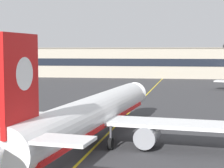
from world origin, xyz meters
TOP-DOWN VIEW (x-y plane):
  - taxiway_centreline at (0.00, 30.00)m, footprint 9.08×179.80m
  - airliner_foreground at (-1.45, 10.01)m, footprint 32.35×41.46m
  - safety_cone_by_nose_gear at (-0.16, 25.85)m, footprint 0.44×0.44m
  - terminal_building at (10.43, 118.47)m, footprint 124.54×12.40m

SIDE VIEW (x-z plane):
  - taxiway_centreline at x=0.00m, z-range 0.00..0.01m
  - safety_cone_by_nose_gear at x=-0.16m, z-range -0.02..0.53m
  - airliner_foreground at x=-1.45m, z-range -2.46..9.19m
  - terminal_building at x=10.43m, z-range 0.01..11.61m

